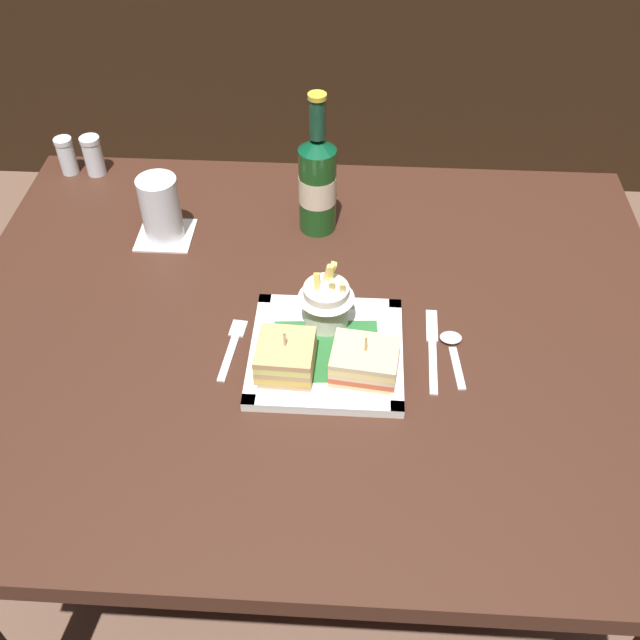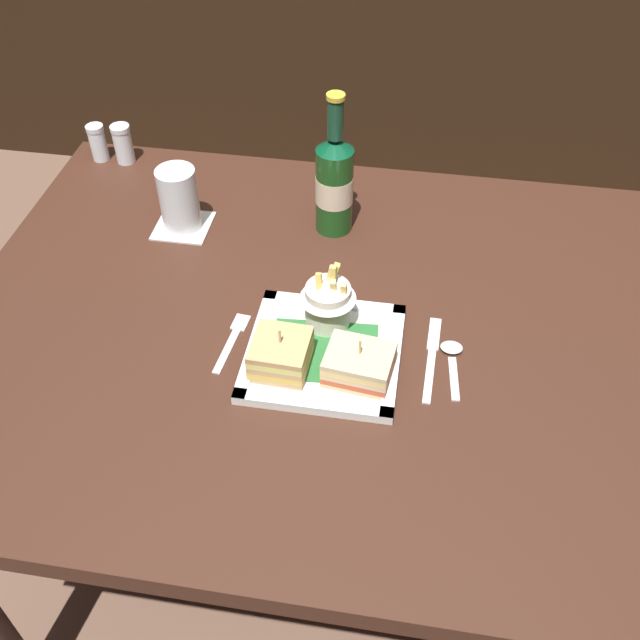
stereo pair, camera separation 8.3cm
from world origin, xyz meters
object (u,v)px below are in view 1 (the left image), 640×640
object	(u,v)px
dining_table	(314,362)
fork	(233,345)
sandwich_half_right	(365,361)
spoon	(452,345)
square_plate	(326,352)
knife	(432,346)
sandwich_half_left	(286,357)
water_glass	(161,212)
salt_shaker	(67,158)
pepper_shaker	(94,158)
fries_cup	(326,298)
beer_bottle	(317,182)

from	to	relation	value
dining_table	fork	size ratio (longest dim) A/B	8.97
sandwich_half_right	spoon	size ratio (longest dim) A/B	0.90
square_plate	knife	xyz separation A→B (m)	(0.16, 0.03, -0.01)
square_plate	sandwich_half_left	xyz separation A→B (m)	(-0.06, -0.04, 0.03)
dining_table	square_plate	size ratio (longest dim) A/B	5.06
water_glass	salt_shaker	distance (m)	0.31
sandwich_half_left	pepper_shaker	distance (m)	0.68
knife	spoon	world-z (taller)	spoon
fries_cup	salt_shaker	distance (m)	0.69
pepper_shaker	sandwich_half_left	bearing A→B (deg)	-50.04
spoon	sandwich_half_right	bearing A→B (deg)	-153.19
square_plate	salt_shaker	bearing A→B (deg)	138.82
pepper_shaker	spoon	bearing A→B (deg)	-33.18
salt_shaker	beer_bottle	bearing A→B (deg)	-16.70
dining_table	beer_bottle	xyz separation A→B (m)	(-0.01, 0.25, 0.20)
fork	fries_cup	bearing A→B (deg)	20.04
square_plate	pepper_shaker	xyz separation A→B (m)	(-0.49, 0.48, 0.03)
salt_shaker	sandwich_half_right	bearing A→B (deg)	-40.56
beer_bottle	spoon	world-z (taller)	beer_bottle
sandwich_half_left	pepper_shaker	world-z (taller)	sandwich_half_left
square_plate	knife	distance (m)	0.17
water_glass	fries_cup	bearing A→B (deg)	-35.37
water_glass	salt_shaker	xyz separation A→B (m)	(-0.24, 0.20, -0.02)
pepper_shaker	salt_shaker	bearing A→B (deg)	-180.00
beer_bottle	pepper_shaker	size ratio (longest dim) A/B	3.28
dining_table	spoon	bearing A→B (deg)	-11.29
knife	spoon	xyz separation A→B (m)	(0.03, 0.00, 0.00)
fork	spoon	xyz separation A→B (m)	(0.34, 0.02, 0.00)
square_plate	sandwich_half_right	bearing A→B (deg)	-34.14
salt_shaker	pepper_shaker	xyz separation A→B (m)	(0.05, 0.00, 0.00)
fries_cup	pepper_shaker	xyz separation A→B (m)	(-0.49, 0.42, -0.03)
beer_bottle	knife	world-z (taller)	beer_bottle
knife	sandwich_half_right	bearing A→B (deg)	-147.58
dining_table	fries_cup	size ratio (longest dim) A/B	10.81
fork	salt_shaker	world-z (taller)	salt_shaker
square_plate	salt_shaker	size ratio (longest dim) A/B	3.04
spoon	pepper_shaker	size ratio (longest dim) A/B	1.44
dining_table	salt_shaker	size ratio (longest dim) A/B	15.39
fries_cup	water_glass	size ratio (longest dim) A/B	0.93
beer_bottle	spoon	size ratio (longest dim) A/B	2.27
sandwich_half_left	spoon	world-z (taller)	sandwich_half_left
water_glass	spoon	bearing A→B (deg)	-26.49
square_plate	fork	distance (m)	0.15
sandwich_half_left	knife	bearing A→B (deg)	16.80
dining_table	pepper_shaker	xyz separation A→B (m)	(-0.47, 0.41, 0.13)
dining_table	knife	xyz separation A→B (m)	(0.19, -0.05, 0.10)
salt_shaker	spoon	bearing A→B (deg)	-31.21
knife	sandwich_half_left	bearing A→B (deg)	-163.20
beer_bottle	knife	xyz separation A→B (m)	(0.20, -0.30, -0.10)
fries_cup	square_plate	bearing A→B (deg)	-86.68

